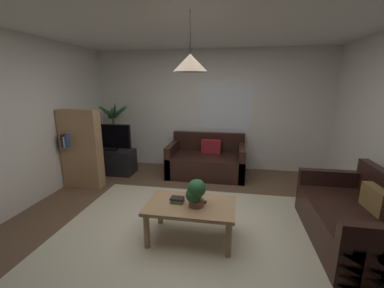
{
  "coord_description": "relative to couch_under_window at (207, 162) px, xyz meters",
  "views": [
    {
      "loc": [
        0.54,
        -2.81,
        1.82
      ],
      "look_at": [
        0.0,
        0.3,
        1.05
      ],
      "focal_mm": 23.01,
      "sensor_mm": 36.0,
      "label": 1
    }
  ],
  "objects": [
    {
      "name": "coffee_table",
      "position": [
        0.06,
        -2.19,
        0.11
      ],
      "size": [
        1.03,
        0.63,
        0.45
      ],
      "color": "#A87F56",
      "rests_on": "ground"
    },
    {
      "name": "couch_right_side",
      "position": [
        1.97,
        -1.94,
        -0.0
      ],
      "size": [
        0.89,
        1.54,
        0.82
      ],
      "rotation": [
        0.0,
        0.0,
        -1.57
      ],
      "color": "black",
      "rests_on": "ground"
    },
    {
      "name": "rug",
      "position": [
        -0.01,
        -2.17,
        -0.27
      ],
      "size": [
        3.22,
        2.72,
        0.01
      ],
      "primitive_type": "cube",
      "color": "beige",
      "rests_on": "ground"
    },
    {
      "name": "remote_on_table_0",
      "position": [
        0.16,
        -2.11,
        0.19
      ],
      "size": [
        0.17,
        0.1,
        0.02
      ],
      "primitive_type": "cube",
      "rotation": [
        0.0,
        0.0,
        4.39
      ],
      "color": "black",
      "rests_on": "coffee_table"
    },
    {
      "name": "book_on_table_2",
      "position": [
        -0.1,
        -2.17,
        0.23
      ],
      "size": [
        0.16,
        0.12,
        0.02
      ],
      "primitive_type": "cube",
      "rotation": [
        0.0,
        0.0,
        -0.02
      ],
      "color": "black",
      "rests_on": "coffee_table"
    },
    {
      "name": "bookshelf_corner",
      "position": [
        -2.12,
        -0.98,
        0.43
      ],
      "size": [
        0.7,
        0.31,
        1.4
      ],
      "color": "#A87F56",
      "rests_on": "ground"
    },
    {
      "name": "pendant_lamp",
      "position": [
        0.06,
        -2.19,
        1.76
      ],
      "size": [
        0.36,
        0.36,
        0.59
      ],
      "color": "black"
    },
    {
      "name": "wall_back",
      "position": [
        -0.01,
        0.53,
        0.99
      ],
      "size": [
        5.08,
        0.06,
        2.53
      ],
      "primitive_type": "cube",
      "color": "silver",
      "rests_on": "ground"
    },
    {
      "name": "tv",
      "position": [
        -1.94,
        -0.27,
        0.5
      ],
      "size": [
        0.87,
        0.16,
        0.54
      ],
      "color": "black",
      "rests_on": "tv_stand"
    },
    {
      "name": "potted_plant_on_table",
      "position": [
        0.13,
        -2.23,
        0.36
      ],
      "size": [
        0.23,
        0.21,
        0.32
      ],
      "color": "brown",
      "rests_on": "coffee_table"
    },
    {
      "name": "ceiling",
      "position": [
        -0.01,
        -1.97,
        2.27
      ],
      "size": [
        4.96,
        4.95,
        0.02
      ],
      "primitive_type": "cube",
      "color": "white"
    },
    {
      "name": "wall_left",
      "position": [
        -2.52,
        -1.97,
        0.99
      ],
      "size": [
        0.06,
        4.95,
        2.53
      ],
      "primitive_type": "cube",
      "color": "silver",
      "rests_on": "ground"
    },
    {
      "name": "window_pane",
      "position": [
        0.34,
        0.5,
        1.08
      ],
      "size": [
        1.09,
        0.01,
        0.98
      ],
      "primitive_type": "cube",
      "color": "white"
    },
    {
      "name": "potted_palm_corner",
      "position": [
        -2.06,
        0.18,
        0.42
      ],
      "size": [
        0.76,
        0.88,
        1.52
      ],
      "color": "beige",
      "rests_on": "ground"
    },
    {
      "name": "book_on_table_0",
      "position": [
        -0.1,
        -2.17,
        0.19
      ],
      "size": [
        0.15,
        0.12,
        0.02
      ],
      "primitive_type": "cube",
      "rotation": [
        0.0,
        0.0,
        -0.01
      ],
      "color": "#387247",
      "rests_on": "coffee_table"
    },
    {
      "name": "couch_under_window",
      "position": [
        0.0,
        0.0,
        0.0
      ],
      "size": [
        1.52,
        0.89,
        0.82
      ],
      "color": "black",
      "rests_on": "ground"
    },
    {
      "name": "floor",
      "position": [
        -0.01,
        -1.97,
        -0.28
      ],
      "size": [
        4.96,
        4.95,
        0.02
      ],
      "primitive_type": "cube",
      "color": "brown",
      "rests_on": "ground"
    },
    {
      "name": "tv_stand",
      "position": [
        -1.94,
        -0.25,
        -0.02
      ],
      "size": [
        0.9,
        0.44,
        0.5
      ],
      "primitive_type": "cube",
      "color": "black",
      "rests_on": "ground"
    },
    {
      "name": "book_on_table_1",
      "position": [
        -0.1,
        -2.17,
        0.21
      ],
      "size": [
        0.15,
        0.11,
        0.02
      ],
      "primitive_type": "cube",
      "rotation": [
        0.0,
        0.0,
        -0.0
      ],
      "color": "#99663F",
      "rests_on": "coffee_table"
    }
  ]
}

